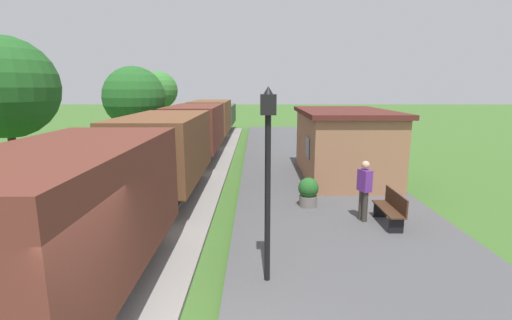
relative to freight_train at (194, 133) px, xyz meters
name	(u,v)px	position (x,y,z in m)	size (l,w,h in m)	color
freight_train	(194,133)	(0.00, 0.00, 0.00)	(2.50, 32.60, 2.72)	brown
station_hut	(343,143)	(6.80, -3.76, 0.02)	(3.50, 5.80, 2.78)	#9E6B4C
bench_near_hut	(391,208)	(6.87, -9.16, -0.91)	(0.42, 1.50, 0.91)	#422819
person_waiting	(365,188)	(6.20, -8.85, -0.45)	(0.36, 0.44, 1.71)	#38332D
potted_planter	(309,192)	(4.85, -7.61, -0.91)	(0.64, 0.64, 0.92)	slate
lamp_post_near	(268,151)	(3.43, -12.03, 1.17)	(0.28, 0.28, 3.70)	black
tree_trackside_far	(5,88)	(-6.20, -4.71, 2.28)	(3.81, 3.81, 5.82)	#4C3823
tree_field_left	(135,97)	(-3.62, 2.00, 1.73)	(3.43, 3.43, 5.08)	#4C3823
tree_field_distant	(159,90)	(-4.31, 9.94, 2.05)	(2.86, 2.86, 5.13)	#4C3823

